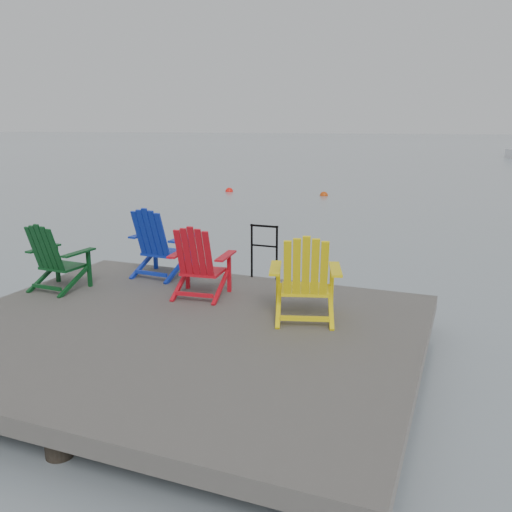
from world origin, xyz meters
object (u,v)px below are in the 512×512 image
at_px(handrail, 264,246).
at_px(chair_blue, 159,242).
at_px(chair_green, 56,257).
at_px(chair_yellow, 305,277).
at_px(buoy_b, 229,192).
at_px(chair_red, 199,261).
at_px(buoy_a, 324,196).

relative_size(handrail, chair_blue, 0.77).
relative_size(chair_green, chair_yellow, 0.91).
relative_size(chair_yellow, buoy_b, 3.17).
bearing_deg(chair_red, chair_blue, 140.14).
distance_m(chair_red, buoy_b, 17.33).
distance_m(chair_yellow, buoy_a, 16.97).
bearing_deg(chair_green, handrail, 35.88).
height_order(chair_blue, buoy_b, chair_blue).
bearing_deg(chair_yellow, handrail, 108.59).
height_order(chair_green, buoy_b, chair_green).
bearing_deg(chair_green, chair_yellow, 4.36).
bearing_deg(chair_yellow, buoy_b, 100.39).
bearing_deg(chair_red, handrail, 61.38).
bearing_deg(buoy_a, handrail, -79.14).
xyz_separation_m(chair_red, buoy_a, (-2.31, 16.07, -1.04)).
distance_m(chair_blue, buoy_a, 15.40).
height_order(chair_yellow, buoy_a, chair_yellow).
xyz_separation_m(chair_blue, chair_yellow, (2.86, -1.13, -0.01)).
relative_size(handrail, chair_red, 0.83).
bearing_deg(buoy_a, buoy_b, -178.22).
height_order(handrail, chair_blue, chair_blue).
height_order(chair_green, chair_yellow, chair_yellow).
xyz_separation_m(chair_green, chair_red, (2.20, 0.49, 0.02)).
bearing_deg(buoy_a, chair_red, -81.81).
bearing_deg(buoy_b, buoy_a, 1.78).
relative_size(chair_red, buoy_b, 2.97).
relative_size(chair_blue, chair_yellow, 1.01).
bearing_deg(handrail, chair_red, -112.07).
height_order(handrail, chair_green, chair_green).
bearing_deg(chair_blue, buoy_a, 98.23).
bearing_deg(chair_blue, handrail, 21.76).
bearing_deg(handrail, chair_green, -146.84).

